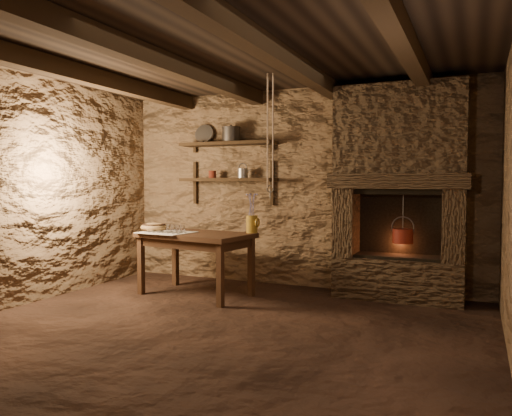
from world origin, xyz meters
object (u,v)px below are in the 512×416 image
at_px(stoneware_jug, 252,216).
at_px(red_pot, 403,235).
at_px(wooden_bowl, 154,227).
at_px(iron_stockpot, 231,135).
at_px(work_table, 196,262).

xyz_separation_m(stoneware_jug, red_pot, (1.57, 0.43, -0.19)).
relative_size(stoneware_jug, wooden_bowl, 1.44).
relative_size(wooden_bowl, iron_stockpot, 1.39).
height_order(work_table, iron_stockpot, iron_stockpot).
bearing_deg(red_pot, stoneware_jug, -164.84).
distance_m(stoneware_jug, iron_stockpot, 1.22).
xyz_separation_m(work_table, iron_stockpot, (0.05, 0.80, 1.47)).
height_order(stoneware_jug, red_pot, red_pot).
distance_m(iron_stockpot, red_pot, 2.40).
bearing_deg(work_table, wooden_bowl, -174.69).
height_order(wooden_bowl, red_pot, red_pot).
bearing_deg(stoneware_jug, work_table, -169.98).
relative_size(work_table, wooden_bowl, 4.26).
height_order(wooden_bowl, iron_stockpot, iron_stockpot).
bearing_deg(iron_stockpot, stoneware_jug, -45.60).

